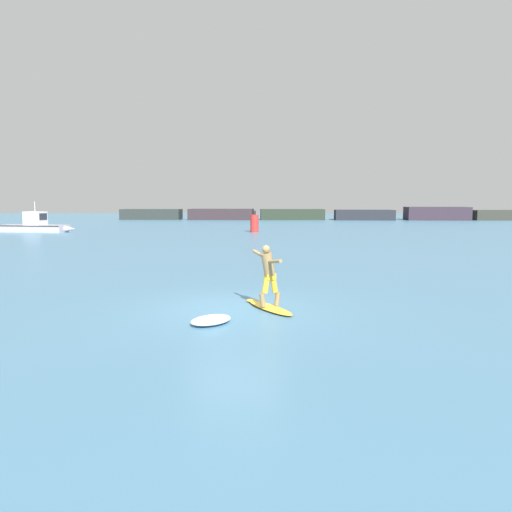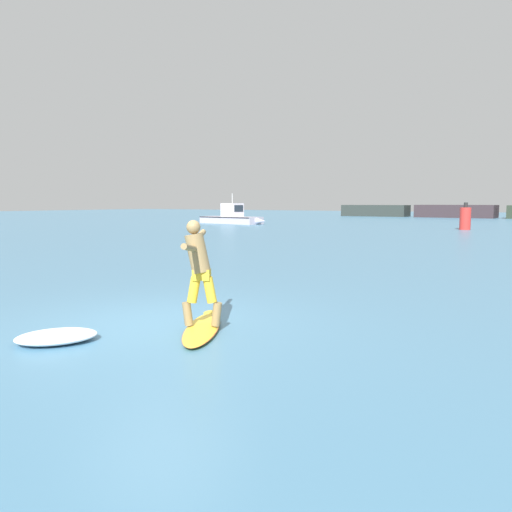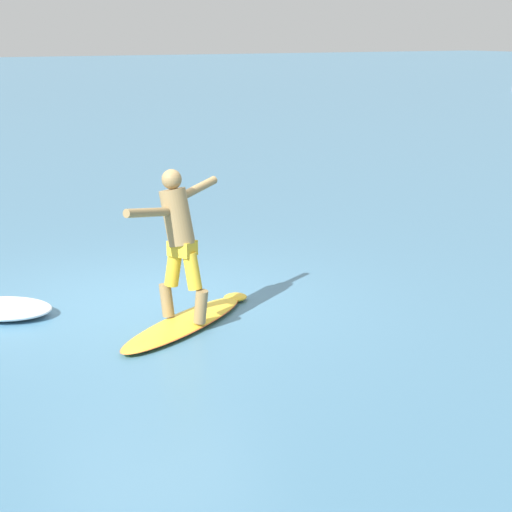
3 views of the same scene
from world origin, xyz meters
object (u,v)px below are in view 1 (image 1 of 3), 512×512
object	(u,v)px
surfer	(268,271)
channel_marker_buoy	(254,223)
surfboard	(269,307)
fishing_boat_near_jetty	(35,226)

from	to	relation	value
surfer	channel_marker_buoy	xyz separation A→B (m)	(-1.84, 32.20, -0.21)
surfboard	surfer	world-z (taller)	surfer
surfboard	channel_marker_buoy	size ratio (longest dim) A/B	1.10
fishing_boat_near_jetty	surfer	bearing A→B (deg)	-55.46
fishing_boat_near_jetty	channel_marker_buoy	xyz separation A→B (m)	(19.88, 0.64, 0.26)
fishing_boat_near_jetty	channel_marker_buoy	size ratio (longest dim) A/B	3.80
surfboard	channel_marker_buoy	distance (m)	32.21
surfer	channel_marker_buoy	bearing A→B (deg)	93.28
surfboard	channel_marker_buoy	xyz separation A→B (m)	(-1.86, 32.14, 0.77)
surfboard	surfer	xyz separation A→B (m)	(-0.02, -0.06, 0.98)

